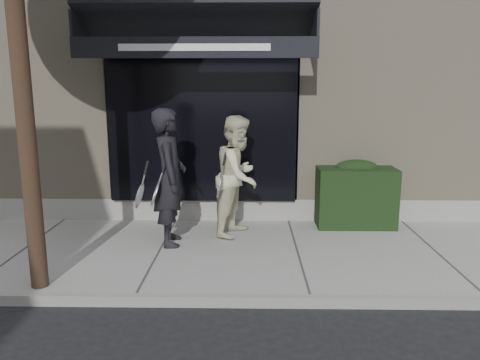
{
  "coord_description": "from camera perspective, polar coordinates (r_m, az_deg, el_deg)",
  "views": [
    {
      "loc": [
        -0.71,
        -6.48,
        2.48
      ],
      "look_at": [
        -0.84,
        0.6,
        1.03
      ],
      "focal_mm": 35.0,
      "sensor_mm": 36.0,
      "label": 1
    }
  ],
  "objects": [
    {
      "name": "ground",
      "position": [
        6.98,
        6.93,
        -9.37
      ],
      "size": [
        80.0,
        80.0,
        0.0
      ],
      "primitive_type": "plane",
      "color": "black",
      "rests_on": "ground"
    },
    {
      "name": "sidewalk",
      "position": [
        6.96,
        6.94,
        -8.91
      ],
      "size": [
        20.0,
        3.0,
        0.12
      ],
      "primitive_type": "cube",
      "color": "gray",
      "rests_on": "ground"
    },
    {
      "name": "curb",
      "position": [
        5.54,
        8.61,
        -14.4
      ],
      "size": [
        20.0,
        0.1,
        0.14
      ],
      "primitive_type": "cube",
      "color": "gray",
      "rests_on": "ground"
    },
    {
      "name": "building_facade",
      "position": [
        11.46,
        4.67,
        12.77
      ],
      "size": [
        14.3,
        8.04,
        5.64
      ],
      "color": "tan",
      "rests_on": "ground"
    },
    {
      "name": "hedge",
      "position": [
        8.15,
        13.87,
        -1.73
      ],
      "size": [
        1.3,
        0.7,
        1.14
      ],
      "color": "black",
      "rests_on": "sidewalk"
    },
    {
      "name": "pedestrian_front",
      "position": [
        6.98,
        -8.59,
        0.3
      ],
      "size": [
        0.77,
        0.89,
        2.04
      ],
      "color": "black",
      "rests_on": "sidewalk"
    },
    {
      "name": "pedestrian_back",
      "position": [
        7.37,
        -0.2,
        0.5
      ],
      "size": [
        1.02,
        1.13,
        1.9
      ],
      "color": "beige",
      "rests_on": "sidewalk"
    }
  ]
}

